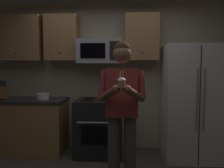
{
  "coord_description": "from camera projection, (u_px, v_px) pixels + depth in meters",
  "views": [
    {
      "loc": [
        0.29,
        -2.3,
        1.44
      ],
      "look_at": [
        0.12,
        0.39,
        1.25
      ],
      "focal_mm": 35.99,
      "sensor_mm": 36.0,
      "label": 1
    }
  ],
  "objects": [
    {
      "name": "refrigerator",
      "position": [
        192.0,
        102.0,
        3.58
      ],
      "size": [
        0.9,
        0.75,
        1.8
      ],
      "color": "white",
      "rests_on": "ground"
    },
    {
      "name": "counter_left",
      "position": [
        24.0,
        125.0,
        3.84
      ],
      "size": [
        1.44,
        0.66,
        0.92
      ],
      "color": "#9E7247",
      "rests_on": "ground"
    },
    {
      "name": "knife_block",
      "position": [
        3.0,
        92.0,
        3.77
      ],
      "size": [
        0.16,
        0.15,
        0.32
      ],
      "color": "brown",
      "rests_on": "counter_left"
    },
    {
      "name": "bowl_large_white",
      "position": [
        43.0,
        96.0,
        3.75
      ],
      "size": [
        0.22,
        0.22,
        0.1
      ],
      "color": "white",
      "rests_on": "counter_left"
    },
    {
      "name": "person",
      "position": [
        122.0,
        105.0,
        2.71
      ],
      "size": [
        0.6,
        0.48,
        1.76
      ],
      "color": "#4C4742",
      "rests_on": "ground"
    },
    {
      "name": "oven_range",
      "position": [
        99.0,
        127.0,
        3.74
      ],
      "size": [
        0.76,
        0.7,
        0.93
      ],
      "color": "black",
      "rests_on": "ground"
    },
    {
      "name": "microwave",
      "position": [
        100.0,
        52.0,
        3.77
      ],
      "size": [
        0.74,
        0.41,
        0.4
      ],
      "color": "#9EA0A5"
    },
    {
      "name": "cabinet_row_upper",
      "position": [
        67.0,
        38.0,
        3.84
      ],
      "size": [
        2.78,
        0.36,
        0.76
      ],
      "color": "#9E7247"
    },
    {
      "name": "cupcake",
      "position": [
        122.0,
        82.0,
        2.36
      ],
      "size": [
        0.09,
        0.09,
        0.17
      ],
      "color": "#A87F56"
    },
    {
      "name": "wall_back",
      "position": [
        110.0,
        76.0,
        4.06
      ],
      "size": [
        4.4,
        0.1,
        2.6
      ],
      "primitive_type": "cube",
      "color": "#B7AD99",
      "rests_on": "ground"
    }
  ]
}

